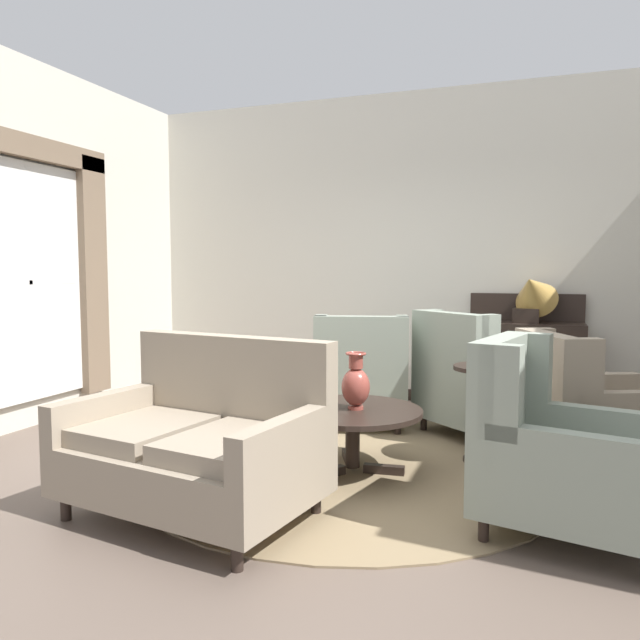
% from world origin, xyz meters
% --- Properties ---
extents(ground, '(8.52, 8.52, 0.00)m').
position_xyz_m(ground, '(0.00, 0.00, 0.00)').
color(ground, brown).
extents(wall_back, '(6.25, 0.08, 3.26)m').
position_xyz_m(wall_back, '(0.00, 2.71, 1.63)').
color(wall_back, beige).
rests_on(wall_back, ground).
extents(wall_left, '(0.08, 3.80, 3.26)m').
position_xyz_m(wall_left, '(-3.04, 0.81, 1.63)').
color(wall_left, beige).
rests_on(wall_left, ground).
extents(baseboard_back, '(6.09, 0.03, 0.12)m').
position_xyz_m(baseboard_back, '(0.00, 2.66, 0.06)').
color(baseboard_back, black).
rests_on(baseboard_back, ground).
extents(area_rug, '(2.99, 2.99, 0.01)m').
position_xyz_m(area_rug, '(0.00, 0.30, 0.01)').
color(area_rug, '#847051').
rests_on(area_rug, ground).
extents(window_with_curtains, '(0.12, 1.84, 2.38)m').
position_xyz_m(window_with_curtains, '(-2.95, 0.42, 1.45)').
color(window_with_curtains, silver).
extents(coffee_table, '(0.96, 0.96, 0.45)m').
position_xyz_m(coffee_table, '(0.07, 0.19, 0.38)').
color(coffee_table, black).
rests_on(coffee_table, ground).
extents(porcelain_vase, '(0.20, 0.20, 0.39)m').
position_xyz_m(porcelain_vase, '(0.09, 0.19, 0.62)').
color(porcelain_vase, brown).
rests_on(porcelain_vase, coffee_table).
extents(settee, '(1.52, 1.12, 1.00)m').
position_xyz_m(settee, '(-0.56, -0.78, 0.41)').
color(settee, gray).
rests_on(settee, ground).
extents(armchair_foreground_right, '(1.17, 1.19, 1.06)m').
position_xyz_m(armchair_foreground_right, '(0.76, 1.47, 0.44)').
color(armchair_foreground_right, gray).
rests_on(armchair_foreground_right, ground).
extents(armchair_near_window, '(0.99, 1.05, 1.02)m').
position_xyz_m(armchair_near_window, '(-0.22, 1.42, 0.43)').
color(armchair_near_window, gray).
rests_on(armchair_near_window, ground).
extents(armchair_near_sideboard, '(1.06, 0.91, 1.04)m').
position_xyz_m(armchair_near_sideboard, '(1.36, -0.41, 0.43)').
color(armchair_near_sideboard, gray).
rests_on(armchair_near_sideboard, ground).
extents(armchair_beside_settee, '(1.14, 1.05, 0.99)m').
position_xyz_m(armchair_beside_settee, '(1.59, 0.65, 0.42)').
color(armchair_beside_settee, gray).
rests_on(armchair_beside_settee, ground).
extents(side_table, '(0.47, 0.47, 0.72)m').
position_xyz_m(side_table, '(0.91, 0.71, 0.43)').
color(side_table, black).
rests_on(side_table, ground).
extents(sideboard, '(1.08, 0.43, 1.17)m').
position_xyz_m(sideboard, '(1.14, 2.42, 0.51)').
color(sideboard, black).
rests_on(sideboard, ground).
extents(gramophone, '(0.52, 0.61, 0.59)m').
position_xyz_m(gramophone, '(1.20, 2.32, 1.18)').
color(gramophone, black).
rests_on(gramophone, sideboard).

